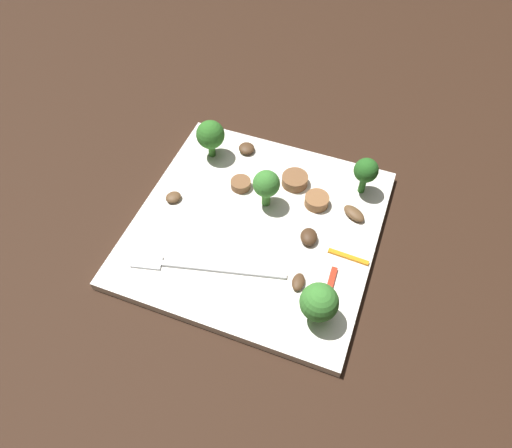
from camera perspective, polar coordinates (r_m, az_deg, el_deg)
The scene contains 17 objects.
ground_plane at distance 0.61m, azimuth -0.00°, elevation -0.71°, with size 1.40×1.40×0.00m, color black.
plate at distance 0.60m, azimuth -0.00°, elevation -0.36°, with size 0.29×0.29×0.01m, color white.
fork at distance 0.56m, azimuth -7.05°, elevation -5.05°, with size 0.18×0.05×0.00m.
broccoli_floret_0 at distance 0.62m, azimuth 12.83°, elevation 6.09°, with size 0.03×0.03×0.05m.
broccoli_floret_1 at distance 0.65m, azimuth -5.39°, elevation 10.38°, with size 0.04×0.04×0.06m.
broccoli_floret_2 at distance 0.59m, azimuth 1.33°, elevation 4.62°, with size 0.03×0.03×0.05m.
broccoli_floret_3 at distance 0.50m, azimuth 7.44°, elevation -9.16°, with size 0.04×0.04×0.05m.
sausage_slice_0 at distance 0.63m, azimuth -1.81°, elevation 4.74°, with size 0.03×0.03×0.01m, color brown.
sausage_slice_1 at distance 0.61m, azimuth 7.17°, elevation 2.75°, with size 0.03×0.03×0.01m, color brown.
sausage_slice_2 at distance 0.64m, azimuth 4.60°, elevation 5.18°, with size 0.03×0.03×0.01m, color brown.
mushroom_0 at distance 0.68m, azimuth -1.11°, elevation 8.90°, with size 0.02×0.02×0.01m, color #4C331E.
mushroom_1 at distance 0.58m, azimuth 6.24°, elevation -1.51°, with size 0.02×0.02×0.01m, color #422B19.
mushroom_2 at distance 0.61m, azimuth 11.48°, elevation 1.23°, with size 0.03×0.02×0.01m, color brown.
mushroom_3 at distance 0.63m, azimuth -9.63°, elevation 3.28°, with size 0.02×0.02×0.01m, color brown.
mushroom_4 at distance 0.55m, azimuth 5.01°, elevation -6.81°, with size 0.02×0.01×0.01m, color #4C331E.
pepper_strip_0 at distance 0.58m, azimuth 10.82°, elevation -3.83°, with size 0.05×0.01×0.00m, color orange.
pepper_strip_1 at distance 0.55m, azimuth 8.66°, elevation -7.34°, with size 0.05×0.01×0.00m, color red.
Camera 1 is at (-0.13, 0.34, 0.49)m, focal length 33.95 mm.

